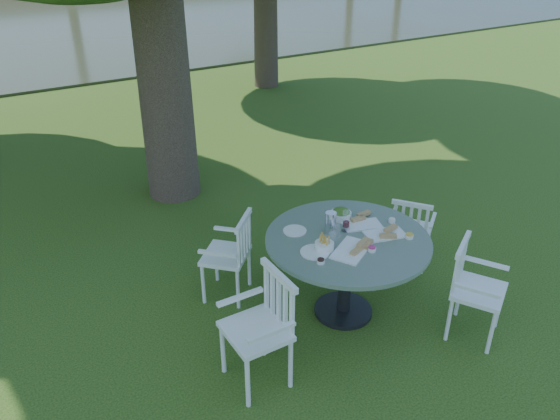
{
  "coord_description": "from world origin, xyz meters",
  "views": [
    {
      "loc": [
        -2.47,
        -3.83,
        3.39
      ],
      "look_at": [
        0.0,
        0.2,
        0.85
      ],
      "focal_mm": 35.0,
      "sensor_mm": 36.0,
      "label": 1
    }
  ],
  "objects": [
    {
      "name": "chair_se",
      "position": [
        1.03,
        -1.34,
        0.54
      ],
      "size": [
        0.62,
        0.61,
        0.92
      ],
      "rotation": [
        0.0,
        0.0,
        0.52
      ],
      "color": "white",
      "rests_on": "ground"
    },
    {
      "name": "chair_nw",
      "position": [
        -0.51,
        0.23,
        0.53
      ],
      "size": [
        0.62,
        0.62,
        0.9
      ],
      "rotation": [
        0.0,
        0.0,
        -2.35
      ],
      "color": "white",
      "rests_on": "ground"
    },
    {
      "name": "table",
      "position": [
        0.25,
        -0.56,
        0.69
      ],
      "size": [
        1.5,
        1.5,
        0.84
      ],
      "color": "black",
      "rests_on": "ground"
    },
    {
      "name": "tableware",
      "position": [
        0.23,
        -0.49,
        0.88
      ],
      "size": [
        1.09,
        0.86,
        0.2
      ],
      "color": "white",
      "rests_on": "table"
    },
    {
      "name": "ground",
      "position": [
        0.0,
        0.0,
        0.0
      ],
      "size": [
        140.0,
        140.0,
        0.0
      ],
      "primitive_type": "plane",
      "color": "#1D3B0C",
      "rests_on": "ground"
    },
    {
      "name": "chair_sw",
      "position": [
        -0.79,
        -0.88,
        0.58
      ],
      "size": [
        0.47,
        0.5,
        0.98
      ],
      "rotation": [
        0.0,
        0.0,
        -1.57
      ],
      "color": "white",
      "rests_on": "ground"
    },
    {
      "name": "chair_ne",
      "position": [
        1.33,
        -0.29,
        0.49
      ],
      "size": [
        0.56,
        0.57,
        0.83
      ],
      "rotation": [
        0.0,
        0.0,
        -4.07
      ],
      "color": "white",
      "rests_on": "ground"
    }
  ]
}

